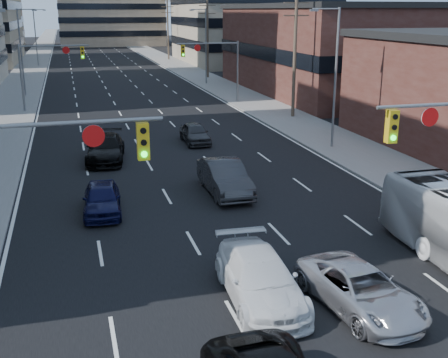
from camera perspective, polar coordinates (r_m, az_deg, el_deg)
road_surface at (r=138.47m, az=-13.28°, el=12.70°), size 18.00×300.00×0.02m
sidewalk_left at (r=138.43m, az=-18.14°, el=12.36°), size 5.00×300.00×0.15m
sidewalk_right at (r=139.44m, az=-8.44°, el=13.01°), size 5.00×300.00×0.15m
storefront_right_mid at (r=65.53m, az=12.17°, el=12.64°), size 20.00×30.00×9.00m
office_right_far at (r=100.98m, az=2.53°, el=15.74°), size 22.00×28.00×14.00m
bg_block_right at (r=143.24m, az=-0.08°, el=15.66°), size 22.00×22.00×12.00m
signal_near_left at (r=16.72m, az=-19.56°, el=0.18°), size 6.59×0.33×6.00m
signal_far_left at (r=53.26m, az=-17.50°, el=11.16°), size 6.09×0.33×6.00m
signal_far_right at (r=54.99m, az=-0.96°, el=12.06°), size 6.09×0.33×6.00m
utility_pole_block at (r=47.80m, az=7.22°, el=13.00°), size 2.20×0.28×11.00m
utility_pole_midblock at (r=76.34m, az=-1.68°, el=14.49°), size 2.20×0.28×11.00m
utility_pole_distant at (r=105.69m, az=-5.73°, el=15.05°), size 2.20×0.28×11.00m
streetlight_left_mid at (r=63.31m, az=-19.80°, el=12.41°), size 2.03×0.22×9.00m
streetlight_left_far at (r=98.22m, az=-18.52°, el=13.75°), size 2.03×0.22×9.00m
streetlight_right_near at (r=37.10m, az=11.07°, el=10.64°), size 2.03×0.22×9.00m
streetlight_right_far at (r=70.11m, az=-1.98°, el=13.69°), size 2.03×0.22×9.00m
white_van at (r=17.91m, az=3.66°, el=-10.04°), size 2.35×5.28×1.51m
silver_suv at (r=17.91m, az=13.67°, el=-10.85°), size 2.82×5.03×1.33m
sedan_blue at (r=25.83m, az=-12.30°, el=-1.96°), size 1.91×4.19×1.39m
sedan_grey_center at (r=27.96m, az=0.07°, el=0.16°), size 1.77×5.03×1.66m
sedan_black_far at (r=34.88m, az=-11.94°, el=3.06°), size 2.86×5.54×1.54m
sedan_grey_right at (r=38.82m, az=-2.97°, el=4.67°), size 1.66×4.08×1.39m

